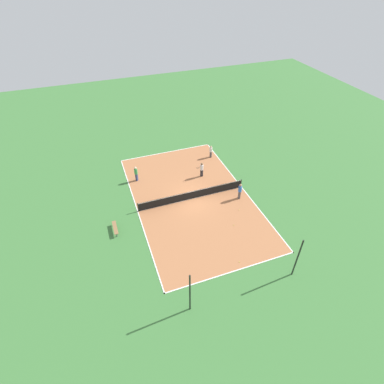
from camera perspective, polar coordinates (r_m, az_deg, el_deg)
The scene contains 13 objects.
ground_plane at distance 31.44m, azimuth -0.00°, elevation -1.27°, with size 80.00×80.00×0.00m, color #3D7538.
court_surface at distance 31.43m, azimuth -0.00°, elevation -1.25°, with size 11.67×19.58×0.02m.
tennis_net at distance 31.09m, azimuth -0.00°, elevation -0.51°, with size 11.47×0.10×1.02m.
bench at distance 28.71m, azimuth -14.43°, elevation -6.62°, with size 0.36×1.79×0.45m.
player_far_green at distance 33.84m, azimuth -10.62°, elevation 3.63°, with size 0.51×0.51×1.83m.
player_near_white at distance 33.93m, azimuth 1.85°, elevation 4.46°, with size 0.99×0.57×1.80m.
player_near_blue at distance 31.17m, azimuth 9.11°, elevation 0.34°, with size 0.45×0.45×1.85m.
player_far_white at distance 37.49m, azimuth 3.61°, elevation 7.84°, with size 0.49×0.49×1.59m.
tennis_ball_near_net at distance 26.02m, azimuth 9.03°, elevation -13.03°, with size 0.07×0.07×0.07m, color #CCE033.
tennis_ball_right_alley at distance 28.80m, azimuth 7.97°, elevation -6.27°, with size 0.07×0.07×0.07m, color #CCE033.
tennis_ball_left_sideline at distance 30.43m, azimuth 8.97°, elevation -3.38°, with size 0.07×0.07×0.07m, color #CCE033.
fence_post_back_left at distance 24.79m, azimuth 19.42°, elevation -11.80°, with size 0.12×0.12×4.07m.
fence_post_back_right at distance 21.72m, azimuth -0.40°, elevation -18.71°, with size 0.12×0.12×4.07m.
Camera 1 is at (8.17, 22.43, 20.46)m, focal length 28.00 mm.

